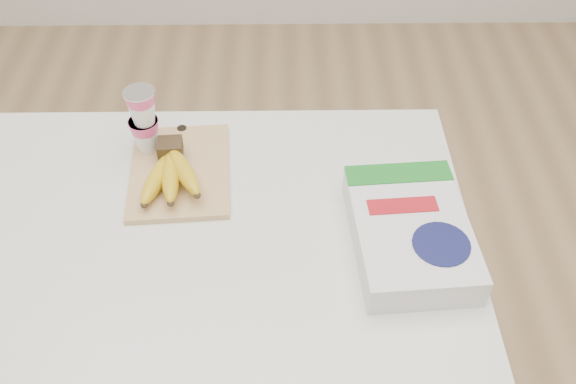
{
  "coord_description": "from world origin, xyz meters",
  "views": [
    {
      "loc": [
        0.17,
        -0.77,
        1.65
      ],
      "look_at": [
        0.18,
        0.05,
        0.81
      ],
      "focal_mm": 40.0,
      "sensor_mm": 36.0,
      "label": 1
    }
  ],
  "objects_px": {
    "yogurt_stack": "(143,119)",
    "cereal_box": "(410,232)",
    "bananas": "(170,172)",
    "table": "(208,341)",
    "cutting_board": "(180,171)"
  },
  "relations": [
    {
      "from": "yogurt_stack",
      "to": "bananas",
      "type": "bearing_deg",
      "value": -58.85
    },
    {
      "from": "table",
      "to": "bananas",
      "type": "relative_size",
      "value": 5.72
    },
    {
      "from": "yogurt_stack",
      "to": "cereal_box",
      "type": "height_order",
      "value": "yogurt_stack"
    },
    {
      "from": "table",
      "to": "cereal_box",
      "type": "distance_m",
      "value": 0.57
    },
    {
      "from": "table",
      "to": "yogurt_stack",
      "type": "height_order",
      "value": "yogurt_stack"
    },
    {
      "from": "cutting_board",
      "to": "yogurt_stack",
      "type": "distance_m",
      "value": 0.12
    },
    {
      "from": "bananas",
      "to": "cereal_box",
      "type": "distance_m",
      "value": 0.46
    },
    {
      "from": "cutting_board",
      "to": "bananas",
      "type": "height_order",
      "value": "bananas"
    },
    {
      "from": "yogurt_stack",
      "to": "table",
      "type": "bearing_deg",
      "value": -64.2
    },
    {
      "from": "table",
      "to": "cereal_box",
      "type": "height_order",
      "value": "cereal_box"
    },
    {
      "from": "table",
      "to": "cutting_board",
      "type": "relative_size",
      "value": 3.92
    },
    {
      "from": "table",
      "to": "yogurt_stack",
      "type": "distance_m",
      "value": 0.53
    },
    {
      "from": "bananas",
      "to": "cereal_box",
      "type": "height_order",
      "value": "same"
    },
    {
      "from": "bananas",
      "to": "yogurt_stack",
      "type": "bearing_deg",
      "value": 121.15
    },
    {
      "from": "bananas",
      "to": "cutting_board",
      "type": "bearing_deg",
      "value": 71.28
    }
  ]
}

